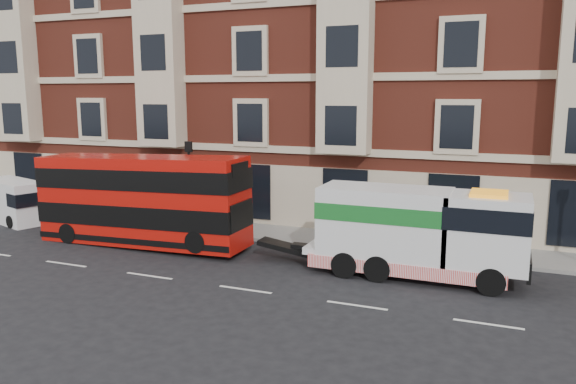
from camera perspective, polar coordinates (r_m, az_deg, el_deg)
The scene contains 8 objects.
ground at distance 19.88m, azimuth -4.36°, elevation -9.86°, with size 120.00×120.00×0.00m, color black.
sidewalk at distance 26.49m, azimuth 2.85°, elevation -4.62°, with size 90.00×3.00×0.15m, color slate.
victorian_terrace at distance 32.87m, azimuth 8.32°, elevation 15.67°, with size 45.00×12.00×20.40m.
lamp_post_west at distance 27.36m, azimuth -9.97°, elevation 1.28°, with size 0.35×0.15×4.35m.
double_decker_bus at distance 25.81m, azimuth -14.66°, elevation -0.66°, with size 9.92×2.28×4.01m.
tow_truck at distance 21.16m, azimuth 12.71°, elevation -3.90°, with size 7.94×2.35×3.31m.
box_van at distance 33.19m, azimuth -26.11°, elevation -0.86°, with size 4.59×2.95×2.22m.
pedestrian at distance 30.35m, azimuth -16.52°, elevation -1.38°, with size 0.61×0.40×1.68m, color #1A2B34.
Camera 1 is at (8.35, -16.75, 6.72)m, focal length 35.00 mm.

